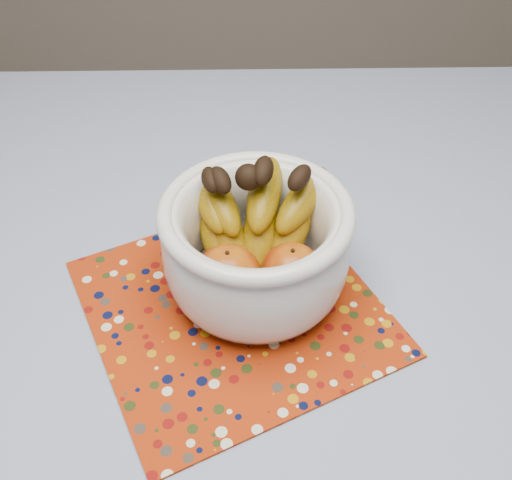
% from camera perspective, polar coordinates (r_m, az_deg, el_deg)
% --- Properties ---
extents(table, '(1.20, 1.20, 0.75)m').
position_cam_1_polar(table, '(0.82, -2.19, -11.64)').
color(table, brown).
rests_on(table, ground).
extents(tablecloth, '(1.32, 1.32, 0.01)m').
position_cam_1_polar(tablecloth, '(0.75, -2.36, -8.06)').
color(tablecloth, '#6676AA').
rests_on(tablecloth, table).
extents(placemat, '(0.46, 0.46, 0.00)m').
position_cam_1_polar(placemat, '(0.76, -2.18, -6.38)').
color(placemat, '#942508').
rests_on(placemat, tablecloth).
extents(fruit_bowl, '(0.25, 0.24, 0.18)m').
position_cam_1_polar(fruit_bowl, '(0.73, -0.23, 0.38)').
color(fruit_bowl, silver).
rests_on(fruit_bowl, placemat).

